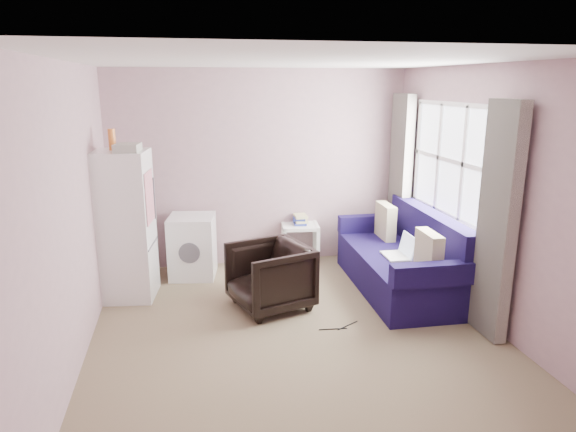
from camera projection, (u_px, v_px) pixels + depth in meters
name	position (u px, v px, depth m)	size (l,w,h in m)	color
room	(298.00, 205.00, 4.61)	(3.84, 4.24, 2.54)	#7B6B50
armchair	(270.00, 273.00, 5.38)	(0.74, 0.70, 0.77)	black
fridge	(125.00, 225.00, 5.56)	(0.64, 0.63, 1.86)	white
washing_machine	(192.00, 245.00, 6.28)	(0.62, 0.62, 0.76)	white
side_table	(300.00, 240.00, 6.80)	(0.53, 0.53, 0.65)	white
sofa	(404.00, 261.00, 5.89)	(0.98, 2.05, 0.90)	#170E43
window_dressing	(440.00, 196.00, 5.65)	(0.17, 2.62, 2.18)	white
floor_cables	(340.00, 327.00, 5.01)	(0.43, 0.15, 0.01)	black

